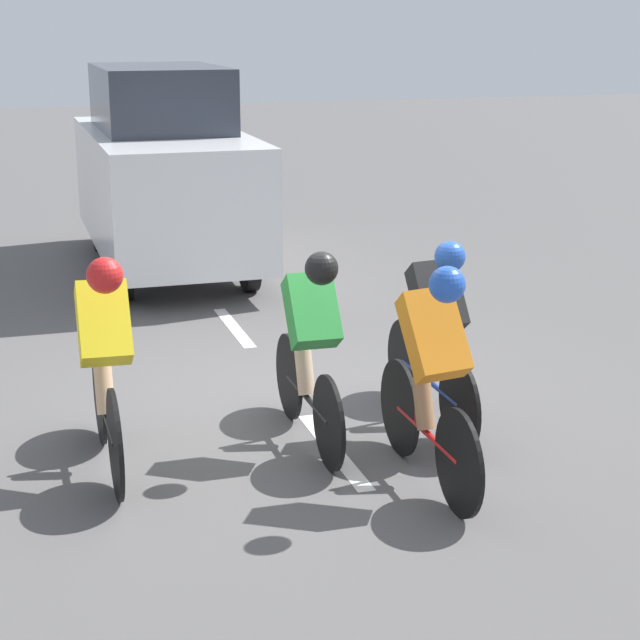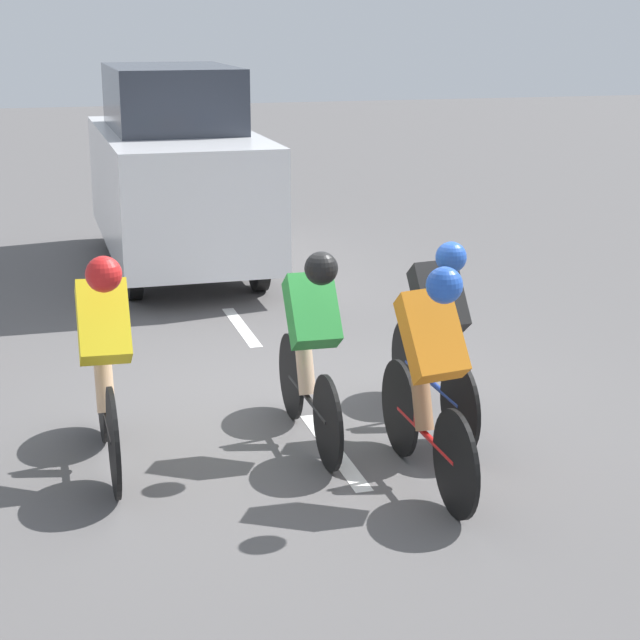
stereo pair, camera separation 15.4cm
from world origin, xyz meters
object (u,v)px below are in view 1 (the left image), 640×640
object	(u,v)px
cyclist_orange	(432,370)
cyclist_green	(311,342)
support_car	(165,171)
cyclist_black	(435,329)
cyclist_yellow	(105,359)

from	to	relation	value
cyclist_orange	cyclist_green	distance (m)	1.02
cyclist_orange	support_car	size ratio (longest dim) A/B	0.39
cyclist_black	support_car	size ratio (longest dim) A/B	0.40
cyclist_green	cyclist_yellow	bearing A→B (deg)	2.26
cyclist_green	support_car	bearing A→B (deg)	-89.24
cyclist_yellow	support_car	world-z (taller)	support_car
cyclist_orange	support_car	distance (m)	6.71
support_car	cyclist_orange	bearing A→B (deg)	95.16
cyclist_orange	cyclist_green	xyz separation A→B (m)	(0.53, -0.88, -0.03)
cyclist_black	support_car	xyz separation A→B (m)	(1.02, -5.72, 0.41)
cyclist_yellow	cyclist_green	xyz separation A→B (m)	(-1.39, -0.06, -0.02)
cyclist_yellow	support_car	distance (m)	6.00
cyclist_black	cyclist_green	bearing A→B (deg)	4.37
cyclist_green	cyclist_black	world-z (taller)	same
cyclist_yellow	cyclist_orange	world-z (taller)	cyclist_yellow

